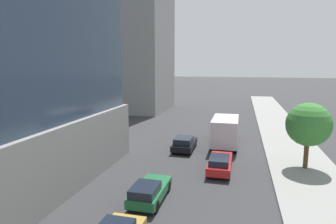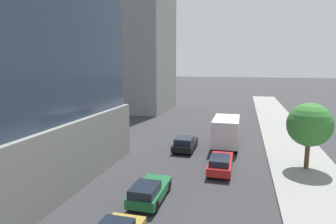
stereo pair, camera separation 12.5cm
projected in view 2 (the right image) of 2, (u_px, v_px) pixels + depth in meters
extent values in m
cube|color=gray|center=(323.00, 202.00, 17.62)|extent=(5.36, 120.00, 0.15)
cube|color=gray|center=(126.00, 16.00, 52.29)|extent=(15.72, 13.65, 34.15)
cylinder|color=brown|center=(307.00, 155.00, 22.98)|extent=(0.36, 0.36, 2.28)
sphere|color=#387F33|center=(309.00, 125.00, 22.59)|extent=(3.43, 3.43, 3.43)
cube|color=#1E6638|center=(150.00, 191.00, 17.96)|extent=(1.74, 4.16, 0.56)
cube|color=#19212D|center=(145.00, 190.00, 16.90)|extent=(1.46, 2.00, 0.51)
cylinder|color=black|center=(146.00, 184.00, 19.54)|extent=(0.22, 0.72, 0.72)
cylinder|color=black|center=(168.00, 187.00, 19.15)|extent=(0.22, 0.72, 0.72)
cylinder|color=black|center=(130.00, 204.00, 16.84)|extent=(0.22, 0.72, 0.72)
cylinder|color=black|center=(156.00, 207.00, 16.46)|extent=(0.22, 0.72, 0.72)
cube|color=red|center=(221.00, 164.00, 22.90)|extent=(1.75, 4.61, 0.61)
cube|color=#19212D|center=(220.00, 160.00, 22.08)|extent=(1.47, 2.26, 0.46)
cylinder|color=black|center=(213.00, 160.00, 24.63)|extent=(0.22, 0.70, 0.70)
cylinder|color=black|center=(231.00, 161.00, 24.25)|extent=(0.22, 0.70, 0.70)
cylinder|color=black|center=(208.00, 173.00, 21.64)|extent=(0.22, 0.70, 0.70)
cylinder|color=black|center=(229.00, 175.00, 21.26)|extent=(0.22, 0.70, 0.70)
cube|color=black|center=(185.00, 145.00, 28.53)|extent=(1.92, 4.19, 0.55)
cube|color=#19212D|center=(184.00, 140.00, 27.87)|extent=(1.61, 2.14, 0.57)
cylinder|color=black|center=(180.00, 142.00, 30.13)|extent=(0.22, 0.66, 0.66)
cylinder|color=black|center=(196.00, 144.00, 29.71)|extent=(0.22, 0.66, 0.66)
cylinder|color=black|center=(174.00, 150.00, 27.42)|extent=(0.22, 0.66, 0.66)
cylinder|color=black|center=(191.00, 152.00, 26.99)|extent=(0.22, 0.66, 0.66)
cube|color=#B21E1E|center=(228.00, 125.00, 32.48)|extent=(2.48, 2.08, 2.16)
cube|color=silver|center=(226.00, 131.00, 28.84)|extent=(2.48, 5.19, 2.55)
cylinder|color=black|center=(218.00, 135.00, 32.95)|extent=(0.30, 0.93, 0.93)
cylinder|color=black|center=(238.00, 136.00, 32.40)|extent=(0.30, 0.93, 0.93)
cylinder|color=black|center=(213.00, 147.00, 28.10)|extent=(0.30, 0.93, 0.93)
cylinder|color=black|center=(236.00, 148.00, 27.55)|extent=(0.30, 0.93, 0.93)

